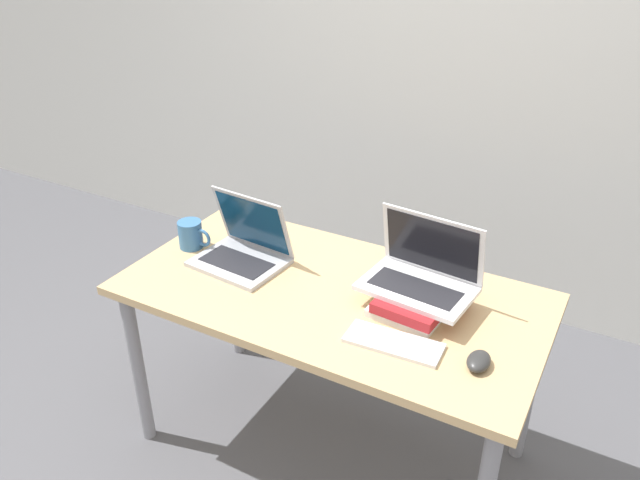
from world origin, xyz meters
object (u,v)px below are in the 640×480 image
Objects in this scene: laptop_left at (244,249)px; mouse at (479,361)px; mug at (191,235)px; laptop_on_books at (422,274)px; book_stack at (415,302)px; wireless_keyboard at (394,343)px.

laptop_left is 0.92m from mouse.
laptop_left is at bearing 169.78° from mouse.
laptop_on_books is at bearing 4.28° from mug.
book_stack is 0.77× the size of laptop_on_books.
laptop_left is 1.13× the size of wireless_keyboard.
mug is (-1.13, 0.15, 0.03)m from mouse.
mouse is 0.71× the size of mug.
book_stack is at bearing 146.10° from mouse.
wireless_keyboard is 0.25m from mouse.
book_stack is at bearing 93.33° from wireless_keyboard.
laptop_left is 0.65m from laptop_on_books.
laptop_left is 0.23m from mug.
book_stack is 0.20m from wireless_keyboard.
wireless_keyboard is at bearing -174.49° from mouse.
laptop_on_books is 0.26m from wireless_keyboard.
mug reaches higher than wireless_keyboard.
book_stack is at bearing -87.50° from laptop_on_books.
laptop_left is 1.17× the size of book_stack.
wireless_keyboard is 3.00× the size of mouse.
mouse is at bearing -40.48° from laptop_on_books.
mug is at bearing -175.72° from laptop_on_books.
mouse is (0.26, -0.22, -0.09)m from laptop_on_books.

